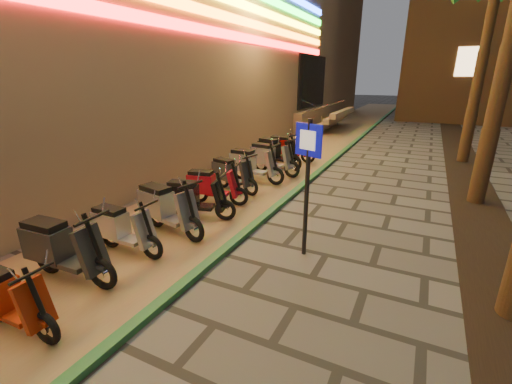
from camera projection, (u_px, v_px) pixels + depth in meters
The scene contains 16 objects.
ground at pixel (214, 324), 4.57m from camera, with size 120.00×120.00×0.00m, color #474442.
parking_strip at pixel (293, 156), 14.14m from camera, with size 3.40×60.00×0.01m, color #8C7251.
green_curb at pixel (334, 159), 13.41m from camera, with size 0.18×60.00×0.10m, color #266537.
planting_strip at pixel (484, 231), 7.30m from camera, with size 1.20×40.00×0.02m, color black.
pedestrian_sign at pixel (307, 170), 5.87m from camera, with size 0.52×0.23×2.48m.
scooter_3 at pixel (6, 298), 4.38m from camera, with size 1.48×0.52×1.04m.
scooter_4 at pixel (60, 248), 5.46m from camera, with size 1.78×0.62×1.25m.
scooter_5 at pixel (120, 228), 6.35m from camera, with size 1.54×0.54×1.09m.
scooter_6 at pixel (165, 207), 7.15m from camera, with size 1.78×0.78×1.25m.
scooter_7 at pixel (193, 198), 7.84m from camera, with size 1.61×0.80×1.14m.
scooter_8 at pixel (210, 185), 8.75m from camera, with size 1.59×0.75×1.12m.
scooter_9 at pixel (231, 173), 9.79m from camera, with size 1.63×0.80×1.15m.
scooter_10 at pixel (251, 164), 10.60m from camera, with size 1.79×0.63×1.27m.
scooter_11 at pixel (270, 157), 11.43m from camera, with size 1.83×0.76×1.29m.
scooter_12 at pixel (275, 151), 12.29m from camera, with size 1.84×0.93×1.30m.
scooter_13 at pixel (286, 148), 13.06m from camera, with size 1.78×0.72×1.25m.
Camera 1 is at (2.17, -3.12, 3.15)m, focal length 24.00 mm.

